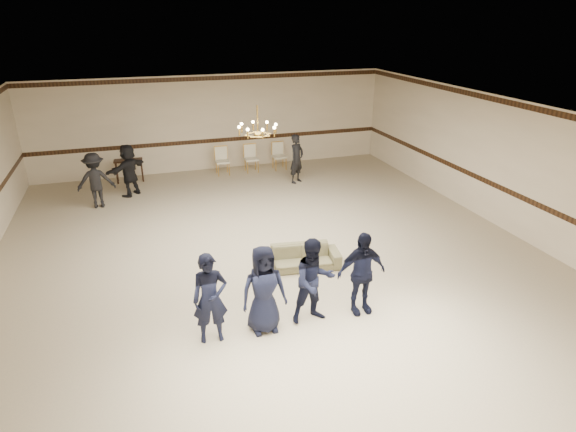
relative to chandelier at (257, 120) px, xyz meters
name	(u,v)px	position (x,y,z in m)	size (l,w,h in m)	color
room	(271,189)	(0.00, -1.00, -1.28)	(12.01, 14.01, 3.21)	tan
chair_rail	(215,140)	(0.00, 5.99, -1.88)	(12.00, 0.02, 0.14)	#3A2111
crown_molding	(211,78)	(0.00, 5.99, 0.21)	(12.00, 0.02, 0.14)	#3A2111
chandelier	(257,120)	(0.00, 0.00, 0.00)	(0.94, 0.94, 0.89)	#B8903A
boy_a	(210,299)	(-1.78, -3.57, -2.09)	(0.57, 0.38, 1.57)	black
boy_b	(264,290)	(-0.88, -3.57, -2.09)	(0.77, 0.50, 1.57)	black
boy_c	(314,281)	(0.02, -3.57, -2.09)	(0.77, 0.60, 1.57)	black
boy_d	(361,273)	(0.92, -3.57, -2.09)	(0.92, 0.38, 1.57)	black
settee	(302,257)	(0.47, -1.69, -2.64)	(1.63, 0.64, 0.48)	#746E4D
adult_left	(95,180)	(-3.80, 3.39, -2.10)	(1.01, 0.58, 1.56)	black
adult_mid	(129,170)	(-2.90, 4.09, -2.10)	(1.45, 0.46, 1.56)	black
adult_right	(297,159)	(2.20, 3.69, -2.10)	(0.57, 0.37, 1.56)	black
banquet_chair_left	(222,161)	(0.09, 5.22, -2.41)	(0.45, 0.45, 0.92)	#F3ECCC
banquet_chair_mid	(251,159)	(1.09, 5.22, -2.41)	(0.45, 0.45, 0.92)	#F3ECCC
banquet_chair_right	(279,156)	(2.09, 5.22, -2.41)	(0.45, 0.45, 0.92)	#F3ECCC
console_table	(129,171)	(-2.91, 5.42, -2.51)	(0.87, 0.37, 0.73)	#351D11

